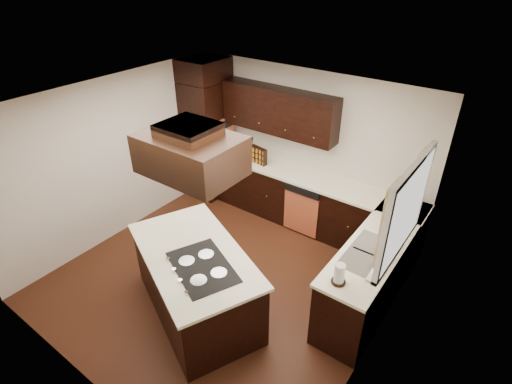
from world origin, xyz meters
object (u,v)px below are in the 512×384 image
oven_column (208,139)px  island (197,283)px  spice_rack (258,155)px  range_hood (191,155)px

oven_column → island: size_ratio=1.15×
oven_column → island: bearing=-51.5°
spice_rack → island: bearing=-60.9°
oven_column → range_hood: 3.13m
island → oven_column: bearing=153.2°
range_hood → spice_rack: bearing=108.5°
oven_column → range_hood: range_hood is taller
oven_column → island: 3.08m
island → range_hood: range_hood is taller
range_hood → spice_rack: size_ratio=3.12×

